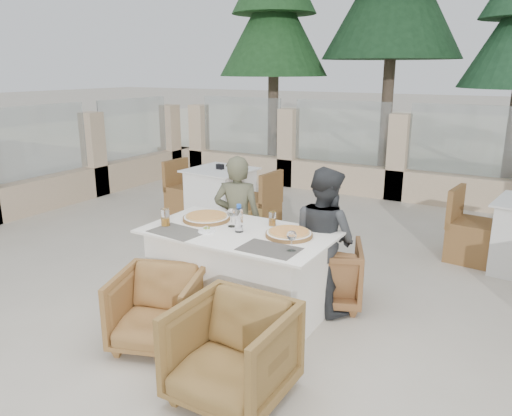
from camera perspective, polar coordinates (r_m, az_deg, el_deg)
The scene contains 24 objects.
ground at distance 4.43m, azimuth -1.38°, elevation -12.64°, with size 80.00×80.00×0.00m, color beige.
sand_patch at distance 17.56m, azimuth 23.52°, elevation 7.58°, with size 30.00×16.00×0.01m, color beige.
perimeter_wall_far at distance 8.47m, azimuth 15.95°, elevation 6.28°, with size 10.00×0.34×1.60m, color beige, non-canonical shape.
perimeter_wall_left at distance 8.23m, azimuth -23.26°, elevation 5.35°, with size 0.34×7.00×1.60m, color #C5AB8B, non-canonical shape.
pine_far_left at distance 11.73m, azimuth 2.05°, elevation 18.88°, with size 2.42×2.42×5.50m, color #214D23.
pine_mid_left at distance 11.29m, azimuth 15.45°, elevation 21.03°, with size 2.86×2.86×6.50m, color #1A3E20.
dining_table at distance 4.37m, azimuth -2.00°, elevation -7.45°, with size 1.60×0.90×0.77m, color white, non-canonical shape.
placemat_near_left at distance 4.26m, azimuth -9.01°, elevation -2.69°, with size 0.45×0.30×0.00m, color #615C53.
placemat_near_right at distance 3.81m, azimuth 1.52°, elevation -4.70°, with size 0.45×0.30×0.00m, color #534E47.
pizza_left at distance 4.55m, azimuth -5.69°, elevation -1.03°, with size 0.43×0.43×0.06m, color #CA601B.
pizza_right at distance 4.10m, azimuth 3.79°, elevation -2.92°, with size 0.39×0.39×0.05m, color #D4601C.
water_bottle at distance 4.18m, azimuth -1.95°, elevation -1.16°, with size 0.07×0.07×0.24m, color silver.
wine_glass_centre at distance 4.32m, azimuth -2.81°, elevation -0.98°, with size 0.08×0.08×0.18m, color silver, non-canonical shape.
wine_glass_corner at distance 3.75m, azimuth 4.09°, elevation -3.65°, with size 0.08×0.08×0.18m, color white, non-canonical shape.
beer_glass_left at distance 4.41m, azimuth -10.33°, elevation -1.08°, with size 0.08×0.08×0.15m, color orange.
beer_glass_right at distance 4.36m, azimuth 1.87°, elevation -1.21°, with size 0.06×0.06×0.13m, color orange.
olive_dish at distance 4.21m, azimuth -5.64°, elevation -2.48°, with size 0.11×0.11×0.04m, color white, non-canonical shape.
armchair_far_left at distance 5.03m, azimuth -0.18°, elevation -4.90°, with size 0.71×0.73×0.66m, color olive.
armchair_far_right at distance 4.65m, azimuth 8.02°, elevation -7.35°, with size 0.62×0.64×0.58m, color brown.
armchair_near_left at distance 4.02m, azimuth -11.13°, elevation -11.26°, with size 0.64×0.66×0.60m, color olive.
armchair_near_right at distance 3.35m, azimuth -2.77°, elevation -16.22°, with size 0.70×0.72×0.66m, color olive.
diner_left at distance 4.92m, azimuth -2.12°, elevation -1.46°, with size 0.47×0.31×1.30m, color #55553E.
diner_right at distance 4.43m, azimuth 7.78°, elevation -3.59°, with size 0.63×0.49×1.30m, color #35383A.
bg_table_a at distance 6.92m, azimuth -4.07°, elevation 1.32°, with size 1.64×0.82×0.77m, color white, non-canonical shape.
Camera 1 is at (2.05, -3.31, 2.10)m, focal length 35.00 mm.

